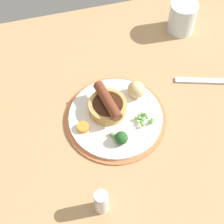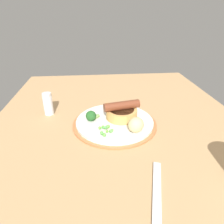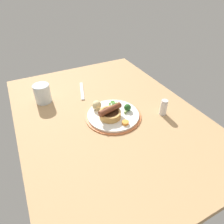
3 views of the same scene
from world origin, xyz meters
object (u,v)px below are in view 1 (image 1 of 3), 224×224
carrot_slice_3 (83,127)px  fork (209,81)px  pea_pile (144,119)px  dinner_plate (116,118)px  broccoli_floret_near (121,138)px  salt_shaker (101,202)px  sausage_pudding (108,105)px  potato_chunk_2 (136,90)px  drinking_glass (182,17)px

carrot_slice_3 → fork: size_ratio=0.16×
pea_pile → carrot_slice_3: 15.03cm
dinner_plate → carrot_slice_3: carrot_slice_3 is taller
broccoli_floret_near → salt_shaker: 16.49cm
sausage_pudding → salt_shaker: 24.74cm
dinner_plate → broccoli_floret_near: broccoli_floret_near is taller
salt_shaker → potato_chunk_2: bearing=59.5°
sausage_pudding → pea_pile: bearing=-136.4°
pea_pile → broccoli_floret_near: bearing=-150.4°
fork → drinking_glass: bearing=108.6°
dinner_plate → salt_shaker: salt_shaker is taller
salt_shaker → sausage_pudding: bearing=72.7°
pea_pile → sausage_pudding: bearing=145.6°
salt_shaker → dinner_plate: bearing=67.6°
sausage_pudding → salt_shaker: (-7.35, -23.63, 0.25)cm
dinner_plate → sausage_pudding: 3.98cm
dinner_plate → potato_chunk_2: 9.03cm
dinner_plate → potato_chunk_2: potato_chunk_2 is taller
dinner_plate → pea_pile: bearing=-25.7°
salt_shaker → pea_pile: bearing=50.3°
dinner_plate → potato_chunk_2: size_ratio=5.59×
potato_chunk_2 → drinking_glass: bearing=46.0°
carrot_slice_3 → broccoli_floret_near: bearing=-35.1°
potato_chunk_2 → salt_shaker: bearing=-120.5°
dinner_plate → potato_chunk_2: (6.81, 5.12, 3.01)cm
sausage_pudding → fork: bearing=-96.2°
sausage_pudding → salt_shaker: size_ratio=1.51×
dinner_plate → fork: dinner_plate is taller
dinner_plate → pea_pile: (6.38, -3.07, 1.73)cm
sausage_pudding → drinking_glass: bearing=-62.2°
drinking_glass → broccoli_floret_near: bearing=-129.8°
carrot_slice_3 → salt_shaker: size_ratio=0.39×
pea_pile → salt_shaker: (-15.17, -18.27, 1.44)cm
sausage_pudding → salt_shaker: salt_shaker is taller
dinner_plate → fork: size_ratio=1.43×
potato_chunk_2 → drinking_glass: size_ratio=0.49×
carrot_slice_3 → pea_pile: bearing=-6.2°
sausage_pudding → drinking_glass: drinking_glass is taller
sausage_pudding → pea_pile: size_ratio=2.43×
drinking_glass → salt_shaker: size_ratio=1.24×
pea_pile → salt_shaker: 23.79cm
pea_pile → dinner_plate: bearing=154.3°
broccoli_floret_near → potato_chunk_2: bearing=108.9°
potato_chunk_2 → fork: size_ratio=0.26×
dinner_plate → pea_pile: size_ratio=5.48×
broccoli_floret_near → fork: (28.00, 12.28, -2.63)cm
dinner_plate → carrot_slice_3: 8.80cm
dinner_plate → drinking_glass: bearing=43.9°
fork → drinking_glass: drinking_glass is taller
dinner_plate → salt_shaker: bearing=-112.4°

